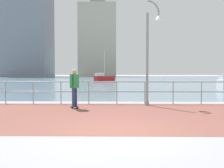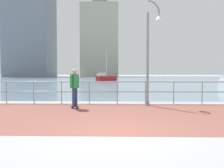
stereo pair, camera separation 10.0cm
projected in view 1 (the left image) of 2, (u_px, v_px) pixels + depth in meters
ground at (116, 81)px, 46.71m from camera, size 220.00×220.00×0.00m
brick_paving at (117, 114)px, 9.39m from camera, size 28.00×6.44×0.01m
harbor_water at (116, 79)px, 57.55m from camera, size 180.00×88.00×0.00m
waterfront_railing at (117, 88)px, 12.57m from camera, size 25.25×0.06×1.13m
lamppost at (151, 48)px, 11.88m from camera, size 0.81×0.38×4.95m
skateboarder at (74, 85)px, 10.88m from camera, size 0.41×0.53×1.72m
sailboat_teal at (104, 78)px, 46.88m from camera, size 3.91×3.62×5.73m
tower_glass at (98, 41)px, 94.96m from camera, size 13.49×14.27×28.17m
tower_concrete at (28, 25)px, 91.67m from camera, size 15.69×14.83×39.32m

